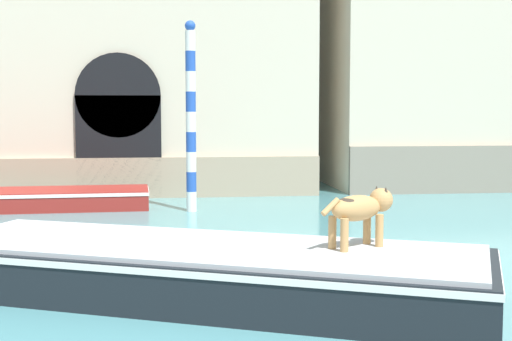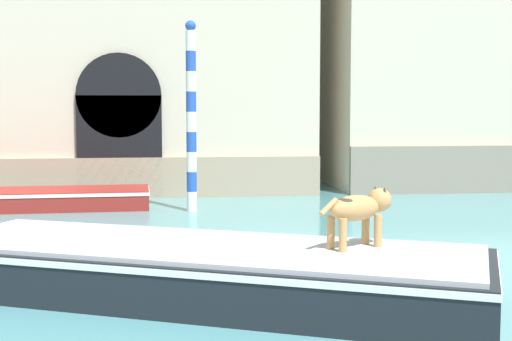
% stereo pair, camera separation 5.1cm
% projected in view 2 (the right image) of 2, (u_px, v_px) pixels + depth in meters
% --- Properties ---
extents(boat_foreground, '(7.81, 5.29, 0.70)m').
position_uv_depth(boat_foreground, '(200.00, 269.00, 9.40)').
color(boat_foreground, black).
rests_on(boat_foreground, ground_plane).
extents(dog_on_deck, '(1.06, 0.67, 0.77)m').
position_uv_depth(dog_on_deck, '(360.00, 209.00, 9.13)').
color(dog_on_deck, tan).
rests_on(dog_on_deck, boat_foreground).
extents(boat_moored_near_palazzo, '(6.72, 2.08, 0.47)m').
position_uv_depth(boat_moored_near_palazzo, '(13.00, 199.00, 17.59)').
color(boat_moored_near_palazzo, maroon).
rests_on(boat_moored_near_palazzo, ground_plane).
extents(mooring_pole_0, '(0.25, 0.25, 4.56)m').
position_uv_depth(mooring_pole_0, '(191.00, 116.00, 17.05)').
color(mooring_pole_0, white).
rests_on(mooring_pole_0, ground_plane).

